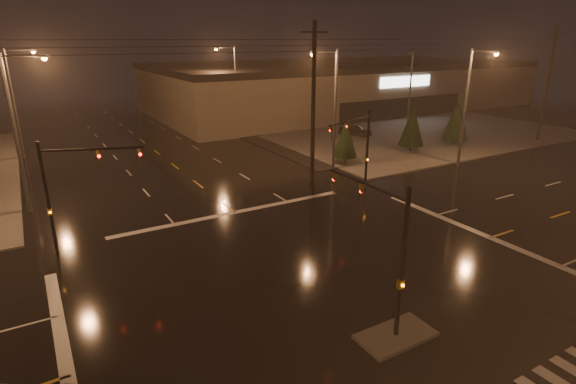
{
  "coord_description": "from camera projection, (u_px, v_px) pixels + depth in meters",
  "views": [
    {
      "loc": [
        -10.8,
        -14.31,
        10.76
      ],
      "look_at": [
        0.67,
        5.24,
        3.0
      ],
      "focal_mm": 28.0,
      "sensor_mm": 36.0,
      "label": 1
    }
  ],
  "objects": [
    {
      "name": "ground",
      "position": [
        334.0,
        289.0,
        20.33
      ],
      "size": [
        140.0,
        140.0,
        0.0
      ],
      "primitive_type": "plane",
      "color": "black",
      "rests_on": "ground"
    },
    {
      "name": "sidewalk_ne",
      "position": [
        385.0,
        124.0,
        59.16
      ],
      "size": [
        36.0,
        36.0,
        0.12
      ],
      "primitive_type": "cube",
      "color": "#43403C",
      "rests_on": "ground"
    },
    {
      "name": "median_island",
      "position": [
        396.0,
        335.0,
        17.04
      ],
      "size": [
        3.0,
        1.6,
        0.15
      ],
      "primitive_type": "cube",
      "color": "#43403C",
      "rests_on": "ground"
    },
    {
      "name": "stop_bar_far",
      "position": [
        235.0,
        212.0,
        29.31
      ],
      "size": [
        16.0,
        0.5,
        0.01
      ],
      "primitive_type": "cube",
      "color": "beige",
      "rests_on": "ground"
    },
    {
      "name": "parking_lot",
      "position": [
        423.0,
        123.0,
        59.92
      ],
      "size": [
        50.0,
        24.0,
        0.08
      ],
      "primitive_type": "cube",
      "color": "black",
      "rests_on": "ground"
    },
    {
      "name": "retail_building",
      "position": [
        343.0,
        83.0,
        73.37
      ],
      "size": [
        60.2,
        28.3,
        7.2
      ],
      "color": "#675B4A",
      "rests_on": "ground"
    },
    {
      "name": "signal_mast_median",
      "position": [
        386.0,
        238.0,
        16.61
      ],
      "size": [
        0.25,
        4.59,
        6.0
      ],
      "color": "black",
      "rests_on": "ground"
    },
    {
      "name": "signal_mast_ne",
      "position": [
        360.0,
        142.0,
        31.92
      ],
      "size": [
        4.84,
        1.86,
        6.0
      ],
      "color": "black",
      "rests_on": "ground"
    },
    {
      "name": "signal_mast_nw",
      "position": [
        67.0,
        183.0,
        22.83
      ],
      "size": [
        4.84,
        1.86,
        6.0
      ],
      "color": "black",
      "rests_on": "ground"
    },
    {
      "name": "streetlight_1",
      "position": [
        19.0,
        123.0,
        27.79
      ],
      "size": [
        2.77,
        0.32,
        10.0
      ],
      "color": "#38383A",
      "rests_on": "ground"
    },
    {
      "name": "streetlight_2",
      "position": [
        16.0,
        96.0,
        40.85
      ],
      "size": [
        2.77,
        0.32,
        10.0
      ],
      "color": "#38383A",
      "rests_on": "ground"
    },
    {
      "name": "streetlight_3",
      "position": [
        332.0,
        102.0,
        36.87
      ],
      "size": [
        2.77,
        0.32,
        10.0
      ],
      "color": "#38383A",
      "rests_on": "ground"
    },
    {
      "name": "streetlight_4",
      "position": [
        233.0,
        83.0,
        53.19
      ],
      "size": [
        2.77,
        0.32,
        10.0
      ],
      "color": "#38383A",
      "rests_on": "ground"
    },
    {
      "name": "streetlight_6",
      "position": [
        469.0,
        100.0,
        38.11
      ],
      "size": [
        0.32,
        2.77,
        10.0
      ],
      "color": "#38383A",
      "rests_on": "ground"
    },
    {
      "name": "utility_pole_1",
      "position": [
        313.0,
        104.0,
        33.6
      ],
      "size": [
        2.2,
        0.32,
        12.0
      ],
      "color": "black",
      "rests_on": "ground"
    },
    {
      "name": "utility_pole_2",
      "position": [
        547.0,
        84.0,
        47.96
      ],
      "size": [
        2.2,
        0.32,
        12.0
      ],
      "color": "black",
      "rests_on": "ground"
    },
    {
      "name": "conifer_0",
      "position": [
        345.0,
        138.0,
        39.8
      ],
      "size": [
        2.2,
        2.2,
        4.13
      ],
      "color": "black",
      "rests_on": "ground"
    },
    {
      "name": "conifer_1",
      "position": [
        412.0,
        126.0,
        44.16
      ],
      "size": [
        2.49,
        2.49,
        4.6
      ],
      "color": "black",
      "rests_on": "ground"
    },
    {
      "name": "conifer_2",
      "position": [
        457.0,
        119.0,
        46.81
      ],
      "size": [
        2.68,
        2.68,
        4.89
      ],
      "color": "black",
      "rests_on": "ground"
    },
    {
      "name": "car_parked",
      "position": [
        355.0,
        130.0,
        52.26
      ],
      "size": [
        3.14,
        4.13,
        1.31
      ],
      "primitive_type": "imported",
      "rotation": [
        0.0,
        0.0,
        0.48
      ],
      "color": "black",
      "rests_on": "ground"
    }
  ]
}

